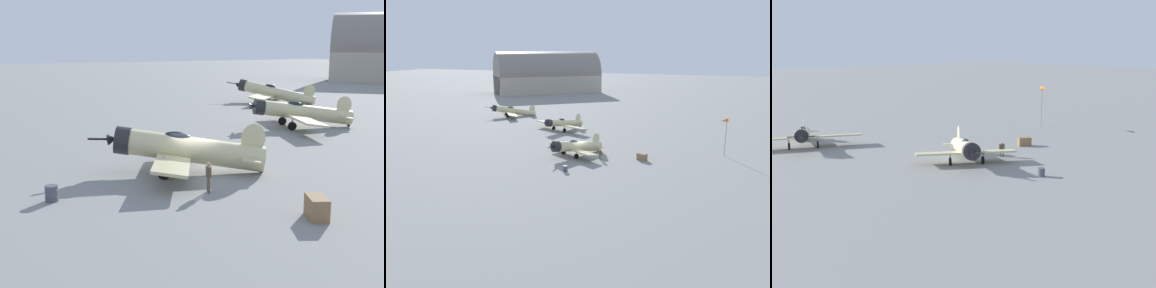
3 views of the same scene
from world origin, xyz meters
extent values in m
plane|color=gray|center=(0.00, 0.00, 0.00)|extent=(400.00, 400.00, 0.00)
cylinder|color=beige|center=(0.00, 0.00, 1.43)|extent=(8.53, 6.09, 2.74)
cylinder|color=#232326|center=(3.63, -2.23, 2.00)|extent=(1.85, 2.04, 1.81)
cone|color=#232326|center=(4.18, -2.58, 2.08)|extent=(0.92, 0.94, 0.78)
cube|color=black|center=(4.31, -2.65, 2.08)|extent=(2.84, 0.31, 0.42)
ellipsoid|color=black|center=(0.76, -0.47, 2.22)|extent=(1.91, 1.58, 0.90)
cube|color=#C6BC89|center=(0.91, -0.56, 1.14)|extent=(7.13, 9.84, 0.44)
ellipsoid|color=beige|center=(-3.19, 1.97, 2.16)|extent=(1.53, 1.01, 2.00)
cube|color=#C6BC89|center=(-3.02, 1.86, 1.05)|extent=(2.72, 3.47, 0.24)
cylinder|color=#999BA0|center=(2.25, 0.60, 0.88)|extent=(0.14, 0.14, 0.97)
cylinder|color=black|center=(2.25, 0.60, 0.40)|extent=(0.79, 0.59, 0.80)
cylinder|color=#999BA0|center=(0.48, -2.28, 0.88)|extent=(0.14, 0.14, 0.97)
cylinder|color=black|center=(0.48, -2.28, 0.40)|extent=(0.79, 0.59, 0.80)
cylinder|color=black|center=(-3.65, 2.25, 0.14)|extent=(0.29, 0.23, 0.28)
cylinder|color=beige|center=(-18.23, -9.79, 1.46)|extent=(9.19, 5.10, 2.60)
cylinder|color=#232326|center=(-14.15, -11.60, 2.05)|extent=(1.61, 1.82, 1.61)
cone|color=#232326|center=(-13.56, -11.86, 2.13)|extent=(0.83, 0.83, 0.70)
cube|color=black|center=(-13.42, -11.92, 2.13)|extent=(1.96, 2.54, 0.21)
ellipsoid|color=black|center=(-17.38, -10.17, 2.18)|extent=(1.93, 1.41, 0.90)
cube|color=#C6BC89|center=(-17.21, -10.24, 1.23)|extent=(7.29, 13.15, 0.44)
ellipsoid|color=beige|center=(-21.81, -8.20, 2.09)|extent=(1.61, 0.80, 1.91)
cube|color=#C6BC89|center=(-21.63, -8.29, 1.05)|extent=(2.39, 3.56, 0.24)
cylinder|color=#999BA0|center=(-16.05, -9.01, 0.92)|extent=(0.14, 0.14, 1.04)
cylinder|color=black|center=(-16.05, -9.01, 0.40)|extent=(0.81, 0.51, 0.80)
cylinder|color=#999BA0|center=(-17.35, -11.93, 0.92)|extent=(0.14, 0.14, 1.04)
cylinder|color=black|center=(-17.35, -11.93, 0.40)|extent=(0.81, 0.51, 0.80)
cylinder|color=black|center=(-22.33, -7.98, 0.14)|extent=(0.30, 0.20, 0.28)
cylinder|color=beige|center=(-30.19, -28.16, 1.25)|extent=(7.45, 9.29, 3.46)
cylinder|color=#232326|center=(-27.23, -32.14, 2.21)|extent=(2.04, 1.95, 1.80)
cone|color=#232326|center=(-26.85, -32.66, 2.33)|extent=(0.95, 0.95, 0.78)
cube|color=black|center=(-26.76, -32.78, 2.33)|extent=(2.54, 2.31, 0.72)
ellipsoid|color=black|center=(-29.58, -28.98, 2.10)|extent=(1.68, 1.90, 0.99)
cube|color=#C6BC89|center=(-29.45, -29.15, 1.07)|extent=(11.97, 9.61, 0.56)
ellipsoid|color=beige|center=(-32.78, -24.67, 1.66)|extent=(1.19, 1.54, 2.12)
cube|color=#C6BC89|center=(-32.66, -24.83, 0.53)|extent=(3.39, 2.91, 0.31)
cylinder|color=#999BA0|center=(-27.75, -28.65, 0.87)|extent=(0.14, 0.14, 0.94)
cylinder|color=black|center=(-27.75, -28.65, 0.40)|extent=(0.64, 0.76, 0.80)
cylinder|color=#999BA0|center=(-30.42, -30.64, 0.87)|extent=(0.14, 0.14, 0.94)
cylinder|color=black|center=(-30.42, -30.64, 0.40)|extent=(0.64, 0.76, 0.80)
cylinder|color=black|center=(-33.15, -24.18, 0.14)|extent=(0.25, 0.28, 0.28)
cylinder|color=brown|center=(1.39, 4.07, 0.42)|extent=(0.12, 0.12, 0.84)
cylinder|color=brown|center=(1.50, 4.35, 0.42)|extent=(0.12, 0.12, 0.84)
cube|color=brown|center=(1.45, 4.21, 1.14)|extent=(0.38, 0.51, 0.60)
sphere|color=tan|center=(1.45, 4.21, 1.57)|extent=(0.22, 0.22, 0.22)
cylinder|color=brown|center=(1.35, 3.95, 1.16)|extent=(0.09, 0.09, 0.56)
cylinder|color=brown|center=(1.55, 4.47, 1.16)|extent=(0.09, 0.09, 0.56)
cube|color=olive|center=(-0.57, 10.23, 0.51)|extent=(1.45, 1.73, 1.03)
cylinder|color=#474C56|center=(9.12, 1.54, 0.41)|extent=(0.66, 0.66, 0.82)
torus|color=#474C56|center=(9.12, 1.54, 0.57)|extent=(0.69, 0.69, 0.04)
torus|color=#474C56|center=(9.12, 1.54, 0.25)|extent=(0.69, 0.69, 0.04)
camera|label=1|loc=(15.48, 26.41, 7.75)|focal=47.54mm
camera|label=2|loc=(60.92, 23.03, 17.04)|focal=39.38mm
camera|label=3|loc=(34.58, -30.36, 11.96)|focal=42.15mm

